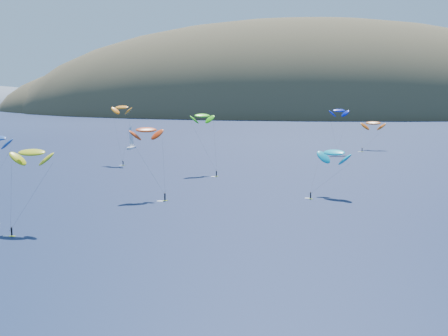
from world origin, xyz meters
TOP-DOWN VIEW (x-y plane):
  - ground at (0.00, 0.00)m, footprint 2800.00×2800.00m
  - island at (39.40, 562.36)m, footprint 730.00×300.00m
  - sailboat at (-62.64, 203.21)m, footprint 8.87×7.69m
  - kitesurfer_1 at (-52.90, 154.28)m, footprint 9.56×11.80m
  - kitesurfer_2 at (-43.00, 50.05)m, footprint 9.21×10.90m
  - kitesurfer_3 at (-19.37, 132.89)m, footprint 11.20×13.77m
  - kitesurfer_4 at (30.01, 194.73)m, footprint 9.59×7.15m
  - kitesurfer_5 at (22.03, 94.85)m, footprint 12.31×12.21m
  - kitesurfer_9 at (-27.56, 87.36)m, footprint 11.70×10.57m
  - kitesurfer_11 at (46.71, 213.33)m, footprint 12.26×15.40m

SIDE VIEW (x-z plane):
  - island at x=39.40m, z-range -115.74..94.26m
  - ground at x=0.00m, z-range 0.00..0.00m
  - sailboat at x=-62.64m, z-range -4.61..6.46m
  - kitesurfer_5 at x=22.03m, z-range 4.35..18.75m
  - kitesurfer_11 at x=46.71m, z-range 4.44..19.22m
  - kitesurfer_2 at x=-43.00m, z-range 6.63..25.01m
  - kitesurfer_9 at x=-27.56m, z-range 7.63..27.91m
  - kitesurfer_4 at x=30.01m, z-range 7.88..28.55m
  - kitesurfer_3 at x=-19.37m, z-range 8.33..29.87m
  - kitesurfer_1 at x=-52.90m, z-range 9.19..32.50m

